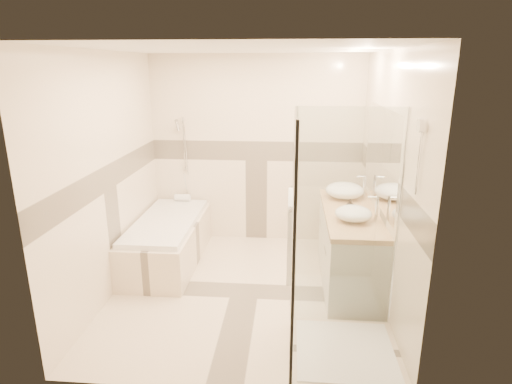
# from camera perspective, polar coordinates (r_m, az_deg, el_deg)

# --- Properties ---
(room) EXTENTS (2.82, 3.02, 2.52)m
(room) POSITION_cam_1_polar(r_m,az_deg,el_deg) (4.30, -0.86, 1.78)
(room) COLOR beige
(room) RESTS_ON ground
(bathtub) EXTENTS (0.75, 1.70, 0.56)m
(bathtub) POSITION_cam_1_polar(r_m,az_deg,el_deg) (5.40, -11.68, -6.07)
(bathtub) COLOR beige
(bathtub) RESTS_ON ground
(vanity) EXTENTS (0.58, 1.62, 0.85)m
(vanity) POSITION_cam_1_polar(r_m,az_deg,el_deg) (4.87, 12.25, -7.17)
(vanity) COLOR silver
(vanity) RESTS_ON ground
(shower_enclosure) EXTENTS (0.96, 0.93, 2.04)m
(shower_enclosure) POSITION_cam_1_polar(r_m,az_deg,el_deg) (3.68, 10.15, -13.95)
(shower_enclosure) COLOR beige
(shower_enclosure) RESTS_ON ground
(vessel_sink_near) EXTENTS (0.45, 0.45, 0.18)m
(vessel_sink_near) POSITION_cam_1_polar(r_m,az_deg,el_deg) (5.14, 11.73, 0.21)
(vessel_sink_near) COLOR white
(vessel_sink_near) RESTS_ON vanity
(vessel_sink_far) EXTENTS (0.37, 0.37, 0.15)m
(vessel_sink_far) POSITION_cam_1_polar(r_m,az_deg,el_deg) (4.41, 12.86, -2.80)
(vessel_sink_far) COLOR white
(vessel_sink_far) RESTS_ON vanity
(faucet_near) EXTENTS (0.11, 0.03, 0.28)m
(faucet_near) POSITION_cam_1_polar(r_m,az_deg,el_deg) (5.15, 14.16, 0.92)
(faucet_near) COLOR silver
(faucet_near) RESTS_ON vanity
(faucet_far) EXTENTS (0.11, 0.03, 0.27)m
(faucet_far) POSITION_cam_1_polar(r_m,az_deg,el_deg) (4.42, 15.70, -1.86)
(faucet_far) COLOR silver
(faucet_far) RESTS_ON vanity
(amenity_bottle_a) EXTENTS (0.07, 0.07, 0.14)m
(amenity_bottle_a) POSITION_cam_1_polar(r_m,az_deg,el_deg) (4.61, 12.52, -1.98)
(amenity_bottle_a) COLOR black
(amenity_bottle_a) RESTS_ON vanity
(amenity_bottle_b) EXTENTS (0.13, 0.13, 0.14)m
(amenity_bottle_b) POSITION_cam_1_polar(r_m,az_deg,el_deg) (4.66, 12.44, -1.78)
(amenity_bottle_b) COLOR black
(amenity_bottle_b) RESTS_ON vanity
(folded_towels) EXTENTS (0.15, 0.23, 0.07)m
(folded_towels) POSITION_cam_1_polar(r_m,az_deg,el_deg) (5.37, 11.43, 0.33)
(folded_towels) COLOR white
(folded_towels) RESTS_ON vanity
(rolled_towel) EXTENTS (0.21, 0.10, 0.10)m
(rolled_towel) POSITION_cam_1_polar(r_m,az_deg,el_deg) (5.96, -9.77, -0.73)
(rolled_towel) COLOR white
(rolled_towel) RESTS_ON bathtub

